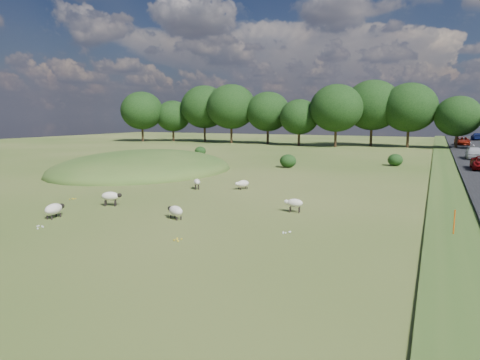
# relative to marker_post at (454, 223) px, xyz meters

# --- Properties ---
(ground) EXTENTS (160.00, 160.00, 0.00)m
(ground) POSITION_rel_marker_post_xyz_m (-14.77, 21.40, -0.60)
(ground) COLOR #36571B
(ground) RESTS_ON ground
(mound) EXTENTS (16.00, 20.00, 4.00)m
(mound) POSITION_rel_marker_post_xyz_m (-26.77, 13.40, -0.60)
(mound) COLOR #33561E
(mound) RESTS_ON ground
(treeline) EXTENTS (96.28, 14.66, 11.70)m
(treeline) POSITION_rel_marker_post_xyz_m (-15.83, 56.84, 5.97)
(treeline) COLOR black
(treeline) RESTS_ON ground
(shrubs) EXTENTS (26.70, 9.94, 1.38)m
(shrubs) POSITION_rel_marker_post_xyz_m (-15.78, 25.99, 0.06)
(shrubs) COLOR black
(shrubs) RESTS_ON ground
(marker_post) EXTENTS (0.06, 0.06, 1.20)m
(marker_post) POSITION_rel_marker_post_xyz_m (0.00, 0.00, 0.00)
(marker_post) COLOR #D8590C
(marker_post) RESTS_ON ground
(sheep_0) EXTENTS (0.72, 1.37, 0.77)m
(sheep_0) POSITION_rel_marker_post_xyz_m (-18.73, -4.74, -0.11)
(sheep_0) COLOR beige
(sheep_0) RESTS_ON ground
(sheep_1) EXTENTS (1.07, 0.54, 0.76)m
(sheep_1) POSITION_rel_marker_post_xyz_m (-7.81, 1.71, -0.07)
(sheep_1) COLOR beige
(sheep_1) RESTS_ON ground
(sheep_2) EXTENTS (1.25, 0.91, 0.70)m
(sheep_2) POSITION_rel_marker_post_xyz_m (-12.88, -2.33, -0.16)
(sheep_2) COLOR beige
(sheep_2) RESTS_ON ground
(sheep_3) EXTENTS (1.23, 0.90, 0.86)m
(sheep_3) POSITION_rel_marker_post_xyz_m (-18.12, -1.16, 0.00)
(sheep_3) COLOR beige
(sheep_3) RESTS_ON ground
(sheep_4) EXTENTS (0.93, 1.18, 0.67)m
(sheep_4) POSITION_rel_marker_post_xyz_m (-13.48, 7.41, -0.18)
(sheep_4) COLOR beige
(sheep_4) RESTS_ON ground
(sheep_5) EXTENTS (0.88, 1.06, 0.76)m
(sheep_5) POSITION_rel_marker_post_xyz_m (-16.53, 6.10, -0.07)
(sheep_5) COLOR beige
(sheep_5) RESTS_ON ground
(car_0) EXTENTS (1.76, 4.37, 1.49)m
(car_0) POSITION_rel_marker_post_xyz_m (3.33, 37.32, 0.39)
(car_0) COLOR silver
(car_0) RESTS_ON road
(car_4) EXTENTS (2.12, 5.22, 1.52)m
(car_4) POSITION_rel_marker_post_xyz_m (7.13, 84.87, 0.41)
(car_4) COLOR navy
(car_4) RESTS_ON road
(car_5) EXTENTS (2.40, 5.20, 1.45)m
(car_5) POSITION_rel_marker_post_xyz_m (3.33, 64.91, 0.37)
(car_5) COLOR maroon
(car_5) RESTS_ON road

